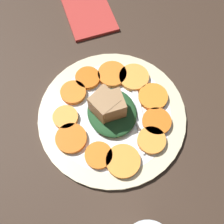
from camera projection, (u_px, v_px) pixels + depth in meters
The scene contains 16 objects.
table_slab at pixel (112, 118), 57.49cm from camera, with size 120.00×120.00×2.00cm, color #38281E.
plate at pixel (112, 115), 56.11cm from camera, with size 29.39×29.39×1.05cm.
carrot_slice_0 at pixel (99, 155), 51.58cm from camera, with size 5.15×5.15×0.97cm, color orange.
carrot_slice_1 at pixel (123, 161), 51.13cm from camera, with size 6.34×6.34×0.97cm, color orange.
carrot_slice_2 at pixel (151, 140), 52.78cm from camera, with size 5.39×5.39×0.97cm, color orange.
carrot_slice_3 at pixel (157, 122), 54.38cm from camera, with size 5.67×5.67×0.97cm, color orange.
carrot_slice_4 at pixel (153, 97), 56.64cm from camera, with size 5.95×5.95×0.97cm, color orange.
carrot_slice_5 at pixel (134, 77), 58.56cm from camera, with size 6.25×6.25×0.97cm, color #F99539.
carrot_slice_6 at pixel (112, 74), 58.88cm from camera, with size 6.08×6.08×0.97cm, color orange.
carrot_slice_7 at pixel (88, 78), 58.49cm from camera, with size 5.22×5.22×0.97cm, color #D45F13.
carrot_slice_8 at pixel (73, 92), 57.06cm from camera, with size 5.24×5.24×0.97cm, color orange.
carrot_slice_9 at pixel (65, 117), 54.75cm from camera, with size 4.95×4.95×0.97cm, color orange.
carrot_slice_10 at pixel (71, 138), 52.95cm from camera, with size 5.96×5.96×0.97cm, color #D76215.
center_pile at pixel (109, 108), 53.27cm from camera, with size 10.64×9.58×6.17cm.
fork at pixel (139, 109), 55.79cm from camera, with size 19.48×4.73×0.40cm.
napkin at pixel (87, 8), 68.07cm from camera, with size 17.66×10.59×0.80cm.
Camera 1 is at (-21.57, 7.30, 53.80)cm, focal length 45.00 mm.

